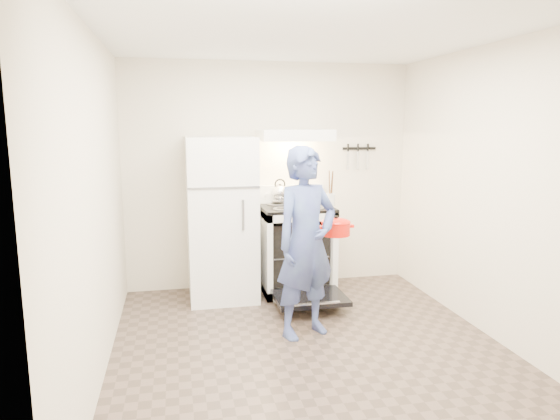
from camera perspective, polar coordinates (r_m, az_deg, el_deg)
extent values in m
plane|color=brown|center=(4.25, 3.58, -15.72)|extent=(3.60, 3.60, 0.00)
cube|color=beige|center=(5.61, -1.19, 3.90)|extent=(3.20, 0.02, 2.50)
cube|color=white|center=(5.25, -6.69, -1.00)|extent=(0.70, 0.70, 1.70)
cube|color=white|center=(5.49, 1.84, -4.63)|extent=(0.76, 0.65, 0.92)
cube|color=black|center=(5.39, 1.87, 0.27)|extent=(0.76, 0.65, 0.03)
cube|color=white|center=(5.65, 1.19, 1.89)|extent=(0.76, 0.07, 0.20)
cube|color=black|center=(5.04, 3.45, -9.97)|extent=(0.70, 0.54, 0.04)
cube|color=slate|center=(5.49, 1.84, -4.83)|extent=(0.60, 0.52, 0.01)
cube|color=white|center=(5.39, 1.72, 8.55)|extent=(0.76, 0.50, 0.12)
cube|color=black|center=(5.86, 9.03, 6.97)|extent=(0.40, 0.02, 0.03)
cylinder|color=#816243|center=(5.39, 1.17, -4.95)|extent=(0.36, 0.36, 0.02)
cylinder|color=silver|center=(5.26, 5.83, 1.19)|extent=(0.09, 0.09, 0.13)
imported|color=navy|center=(4.28, 3.01, -3.76)|extent=(0.71, 0.59, 1.65)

